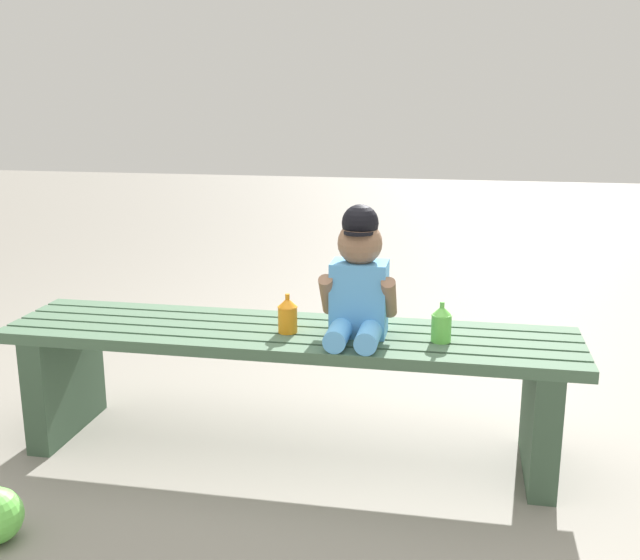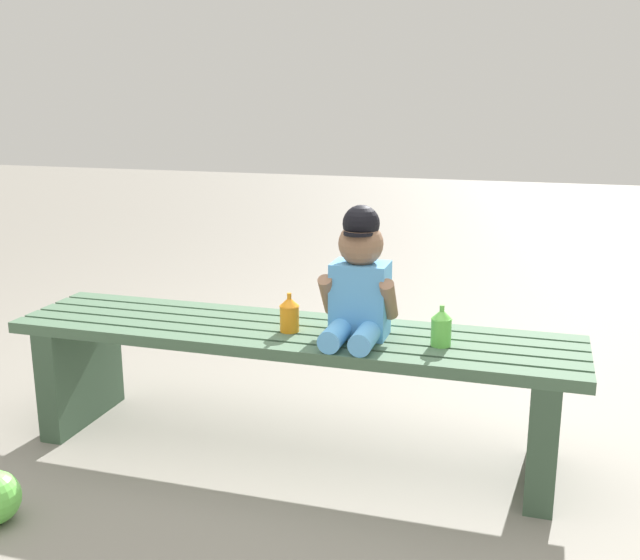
{
  "view_description": "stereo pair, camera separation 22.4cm",
  "coord_description": "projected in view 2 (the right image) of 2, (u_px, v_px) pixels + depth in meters",
  "views": [
    {
      "loc": [
        0.52,
        -2.18,
        1.14
      ],
      "look_at": [
        0.11,
        -0.05,
        0.59
      ],
      "focal_mm": 41.9,
      "sensor_mm": 36.0,
      "label": 1
    },
    {
      "loc": [
        0.74,
        -2.13,
        1.14
      ],
      "look_at": [
        0.11,
        -0.05,
        0.59
      ],
      "focal_mm": 41.9,
      "sensor_mm": 36.0,
      "label": 2
    }
  ],
  "objects": [
    {
      "name": "ground_plane",
      "position": [
        292.0,
        448.0,
        2.46
      ],
      "size": [
        16.0,
        16.0,
        0.0
      ],
      "primitive_type": "plane",
      "color": "gray"
    },
    {
      "name": "child_figure",
      "position": [
        359.0,
        281.0,
        2.24
      ],
      "size": [
        0.23,
        0.27,
        0.4
      ],
      "color": "#59A5E5",
      "rests_on": "park_bench"
    },
    {
      "name": "sippy_cup_left",
      "position": [
        289.0,
        313.0,
        2.32
      ],
      "size": [
        0.06,
        0.06,
        0.12
      ],
      "color": "orange",
      "rests_on": "park_bench"
    },
    {
      "name": "sippy_cup_right",
      "position": [
        441.0,
        327.0,
        2.19
      ],
      "size": [
        0.06,
        0.06,
        0.12
      ],
      "color": "#66CC4C",
      "rests_on": "park_bench"
    },
    {
      "name": "park_bench",
      "position": [
        291.0,
        366.0,
        2.39
      ],
      "size": [
        1.81,
        0.4,
        0.41
      ],
      "color": "#47664C",
      "rests_on": "ground_plane"
    }
  ]
}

